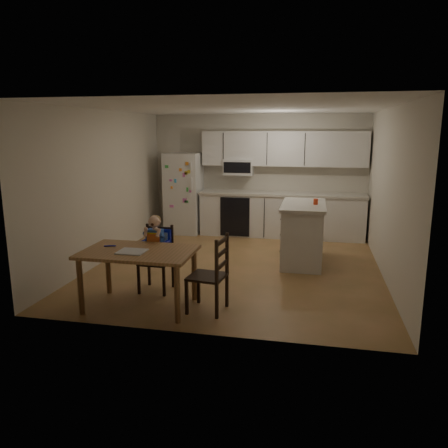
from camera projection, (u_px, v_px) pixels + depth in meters
name	position (u px, v px, depth m)	size (l,w,h in m)	color
room	(243.00, 186.00, 7.33)	(4.52, 5.01, 2.51)	olive
refrigerator	(184.00, 193.00, 9.32)	(0.72, 0.70, 1.70)	silver
kitchen_run	(281.00, 194.00, 8.99)	(3.37, 0.62, 2.15)	silver
kitchen_island	(303.00, 233.00, 7.23)	(0.70, 1.34, 0.99)	silver
red_cup	(316.00, 202.00, 7.04)	(0.07, 0.07, 0.09)	red
dining_table	(139.00, 258.00, 5.35)	(1.36, 0.87, 0.73)	brown
napkin	(132.00, 251.00, 5.26)	(0.33, 0.28, 0.01)	#B9B9BE
toddler_spoon	(109.00, 246.00, 5.51)	(0.02, 0.02, 0.12)	#111BB4
chair_booster	(156.00, 245.00, 5.93)	(0.40, 0.40, 1.05)	black
chair_side	(214.00, 269.00, 5.21)	(0.47, 0.47, 0.95)	black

